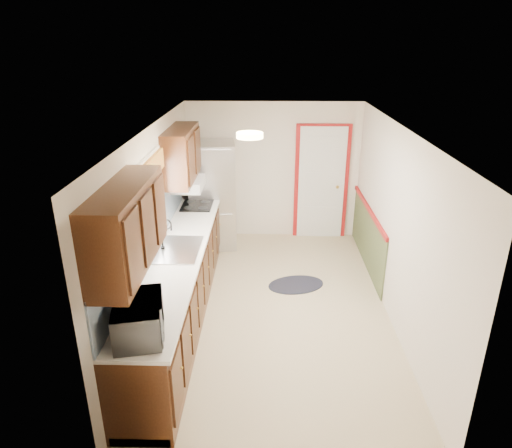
{
  "coord_description": "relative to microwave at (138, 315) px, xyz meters",
  "views": [
    {
      "loc": [
        -0.1,
        -5.26,
        3.35
      ],
      "look_at": [
        -0.24,
        0.16,
        1.15
      ],
      "focal_mm": 32.0,
      "sensor_mm": 36.0,
      "label": 1
    }
  ],
  "objects": [
    {
      "name": "rug",
      "position": [
        1.54,
        2.57,
        -1.14
      ],
      "size": [
        0.94,
        0.74,
        0.01
      ],
      "primitive_type": "ellipsoid",
      "rotation": [
        0.0,
        0.0,
        0.27
      ],
      "color": "black",
      "rests_on": "ground"
    },
    {
      "name": "kitchen_run",
      "position": [
        -0.04,
        1.66,
        -0.34
      ],
      "size": [
        0.63,
        4.0,
        2.2
      ],
      "color": "#391C0D",
      "rests_on": "ground"
    },
    {
      "name": "back_wall_trim",
      "position": [
        2.19,
        4.16,
        -0.26
      ],
      "size": [
        1.12,
        2.3,
        2.08
      ],
      "color": "maroon",
      "rests_on": "ground"
    },
    {
      "name": "microwave",
      "position": [
        0.0,
        0.0,
        0.0
      ],
      "size": [
        0.46,
        0.66,
        0.41
      ],
      "primitive_type": "imported",
      "rotation": [
        0.0,
        0.0,
        1.79
      ],
      "color": "white",
      "rests_on": "kitchen_run"
    },
    {
      "name": "cooktop",
      "position": [
        0.01,
        3.35,
        -0.2
      ],
      "size": [
        0.47,
        0.56,
        0.02
      ],
      "primitive_type": "cube",
      "color": "black",
      "rests_on": "kitchen_run"
    },
    {
      "name": "ceiling_fixture",
      "position": [
        0.9,
        1.75,
        1.22
      ],
      "size": [
        0.3,
        0.3,
        0.06
      ],
      "primitive_type": "cylinder",
      "color": "#FFD88C",
      "rests_on": "room_shell"
    },
    {
      "name": "room_shell",
      "position": [
        1.2,
        1.95,
        0.06
      ],
      "size": [
        3.2,
        5.2,
        2.52
      ],
      "color": "tan",
      "rests_on": "ground"
    },
    {
      "name": "refrigerator",
      "position": [
        0.18,
        4.0,
        -0.25
      ],
      "size": [
        0.82,
        0.79,
        1.8
      ],
      "rotation": [
        0.0,
        0.0,
        0.11
      ],
      "color": "#B7B7BC",
      "rests_on": "ground"
    }
  ]
}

